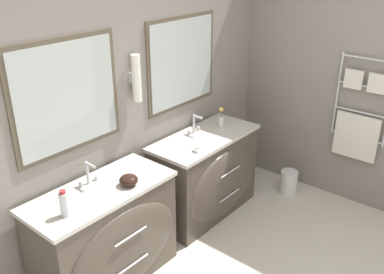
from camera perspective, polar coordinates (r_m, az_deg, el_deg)
wall_back at (r=3.59m, az=-8.23°, el=5.34°), size 5.12×0.15×2.60m
wall_right at (r=4.47m, az=19.04°, el=7.86°), size 0.13×3.78×2.60m
vanity_left at (r=3.41m, az=-11.17°, el=-12.94°), size 1.13×0.57×0.83m
vanity_right at (r=4.15m, az=2.02°, el=-5.15°), size 1.13×0.57×0.83m
faucet_left at (r=3.25m, az=-13.63°, el=-4.80°), size 0.17×0.11×0.18m
faucet_right at (r=4.02m, az=0.38°, el=1.70°), size 0.17×0.11×0.18m
toiletry_bottle at (r=2.94m, az=-16.68°, el=-8.55°), size 0.06×0.06×0.19m
amenity_bowl at (r=3.21m, az=-8.44°, el=-5.70°), size 0.14×0.14×0.08m
flower_vase at (r=4.17m, az=3.91°, el=2.48°), size 0.05×0.05×0.20m
soap_dish at (r=3.69m, az=0.81°, el=-1.62°), size 0.09×0.06×0.04m
waste_bin at (r=4.73m, az=12.77°, el=-5.80°), size 0.18×0.18×0.26m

